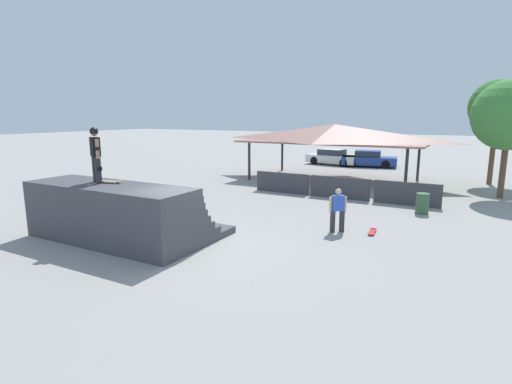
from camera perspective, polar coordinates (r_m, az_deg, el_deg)
ground_plane at (r=12.30m, az=-8.90°, el=-8.13°), size 160.00×160.00×0.00m
quarter_pipe_ramp at (r=13.72m, az=-19.05°, el=-3.08°), size 5.94×3.68×1.85m
skater_on_deck at (r=13.71m, az=-21.96°, el=5.44°), size 0.74×0.49×1.77m
skateboard_on_deck at (r=13.59m, az=-20.12°, el=1.44°), size 0.87×0.39×0.09m
bystander_walking at (r=14.00m, az=11.60°, el=-2.26°), size 0.55×0.44×1.53m
skateboard_on_ground at (r=14.35m, az=16.28°, el=-5.43°), size 0.27×0.80×0.09m
barrier_fence at (r=19.77m, az=11.88°, el=0.60°), size 9.09×0.12×1.05m
pavilion_shelter at (r=25.08m, az=11.15°, el=8.21°), size 10.91×5.67×3.44m
tree_beside_pavilion at (r=26.85m, az=31.23°, el=10.29°), size 3.06×3.06×5.97m
tree_far_back at (r=22.56m, az=32.46°, el=9.23°), size 3.34×3.34×5.67m
trash_bin at (r=17.73m, az=22.66°, el=-1.53°), size 0.52×0.52×0.85m
parked_car_white at (r=33.21m, az=10.89°, el=4.88°), size 4.44×2.23×1.27m
parked_car_blue at (r=32.56m, az=15.81°, el=4.55°), size 4.37×2.45×1.27m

